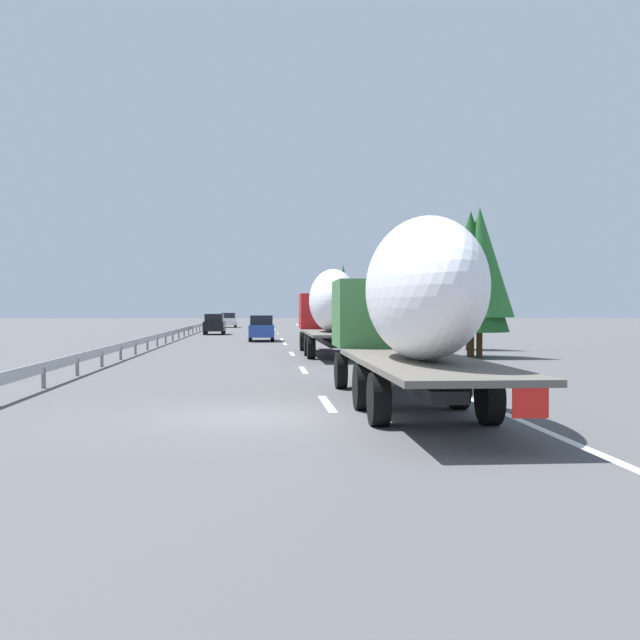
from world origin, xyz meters
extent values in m
plane|color=#4C4C4F|center=(40.00, 0.00, 0.00)|extent=(260.00, 260.00, 0.00)
cube|color=white|center=(2.00, -1.80, 0.00)|extent=(3.20, 0.20, 0.01)
cube|color=white|center=(12.20, -1.80, 0.00)|extent=(3.20, 0.20, 0.01)
cube|color=white|center=(22.69, -1.80, 0.00)|extent=(3.20, 0.20, 0.01)
cube|color=white|center=(33.93, -1.80, 0.00)|extent=(3.20, 0.20, 0.01)
cube|color=white|center=(41.52, -1.80, 0.00)|extent=(3.20, 0.20, 0.01)
cube|color=white|center=(56.20, -1.80, 0.00)|extent=(3.20, 0.20, 0.01)
cube|color=white|center=(54.74, -1.80, 0.00)|extent=(3.20, 0.20, 0.01)
cube|color=white|center=(69.97, -1.80, 0.00)|extent=(3.20, 0.20, 0.01)
cube|color=white|center=(88.20, -1.80, 0.00)|extent=(3.20, 0.20, 0.01)
cube|color=white|center=(45.00, -5.50, 0.00)|extent=(110.00, 0.20, 0.01)
cube|color=#B21919|center=(25.45, -3.60, 2.15)|extent=(2.40, 2.50, 1.90)
cube|color=black|center=(26.55, -3.60, 2.65)|extent=(0.08, 2.12, 0.80)
cube|color=#262628|center=(22.55, -3.60, 0.67)|extent=(10.66, 0.70, 0.24)
cube|color=#59544C|center=(19.66, -3.60, 1.14)|extent=(9.19, 2.50, 0.12)
ellipsoid|color=white|center=(19.72, -3.60, 2.67)|extent=(6.03, 2.20, 2.94)
cube|color=red|center=(15.09, -4.29, 0.90)|extent=(0.04, 0.56, 0.56)
cylinder|color=black|center=(25.45, -2.50, 0.52)|extent=(1.04, 0.30, 1.04)
cylinder|color=black|center=(25.45, -4.70, 0.52)|extent=(1.04, 0.30, 1.04)
cylinder|color=black|center=(20.86, -2.50, 0.52)|extent=(1.04, 0.35, 1.04)
cylinder|color=black|center=(20.86, -4.70, 0.52)|extent=(1.04, 0.35, 1.04)
cylinder|color=black|center=(18.46, -2.50, 0.52)|extent=(1.04, 0.35, 1.04)
cylinder|color=black|center=(18.46, -4.70, 0.52)|extent=(1.04, 0.35, 1.04)
cube|color=#387038|center=(5.49, -3.60, 2.15)|extent=(2.40, 2.50, 1.90)
cube|color=black|center=(6.59, -3.60, 2.65)|extent=(0.08, 2.12, 0.80)
cube|color=#262628|center=(2.55, -3.60, 0.67)|extent=(10.83, 0.70, 0.24)
cube|color=#59544C|center=(-0.39, -3.60, 1.14)|extent=(9.37, 2.50, 0.12)
ellipsoid|color=white|center=(-0.34, -3.60, 2.70)|extent=(6.77, 2.20, 3.00)
cube|color=red|center=(-5.05, -4.29, 0.90)|extent=(0.04, 0.56, 0.56)
cylinder|color=black|center=(5.49, -2.50, 0.52)|extent=(1.04, 0.30, 1.04)
cylinder|color=black|center=(5.49, -4.70, 0.52)|extent=(1.04, 0.30, 1.04)
cylinder|color=black|center=(0.81, -2.50, 0.52)|extent=(1.04, 0.35, 1.04)
cylinder|color=black|center=(0.81, -4.70, 0.52)|extent=(1.04, 0.35, 1.04)
cylinder|color=black|center=(-1.59, -2.50, 0.52)|extent=(1.04, 0.35, 1.04)
cylinder|color=black|center=(-1.59, -4.70, 0.52)|extent=(1.04, 0.35, 1.04)
cube|color=black|center=(52.88, 3.88, 0.74)|extent=(4.32, 1.79, 0.84)
cube|color=black|center=(52.56, 3.88, 1.50)|extent=(2.37, 1.57, 0.68)
cylinder|color=black|center=(54.22, 4.67, 0.32)|extent=(0.64, 0.22, 0.64)
cylinder|color=black|center=(54.22, 3.08, 0.32)|extent=(0.64, 0.22, 0.64)
cylinder|color=black|center=(51.54, 4.67, 0.32)|extent=(0.64, 0.22, 0.64)
cylinder|color=black|center=(51.54, 3.08, 0.32)|extent=(0.64, 0.22, 0.64)
cube|color=#28479E|center=(38.34, -0.27, 0.74)|extent=(4.53, 1.75, 0.84)
cube|color=black|center=(38.00, -0.27, 1.49)|extent=(2.49, 1.54, 0.66)
cylinder|color=black|center=(39.74, 0.50, 0.32)|extent=(0.64, 0.22, 0.64)
cylinder|color=black|center=(39.74, -1.05, 0.32)|extent=(0.64, 0.22, 0.64)
cylinder|color=black|center=(36.94, 0.50, 0.32)|extent=(0.64, 0.22, 0.64)
cylinder|color=black|center=(36.94, -1.05, 0.32)|extent=(0.64, 0.22, 0.64)
cube|color=white|center=(79.14, 3.69, 0.74)|extent=(4.39, 1.84, 0.84)
cube|color=black|center=(78.81, 3.69, 1.48)|extent=(2.41, 1.62, 0.63)
cylinder|color=black|center=(80.50, 4.51, 0.32)|extent=(0.64, 0.22, 0.64)
cylinder|color=black|center=(80.50, 2.87, 0.32)|extent=(0.64, 0.22, 0.64)
cylinder|color=black|center=(77.78, 4.51, 0.32)|extent=(0.64, 0.22, 0.64)
cylinder|color=black|center=(77.78, 2.87, 0.32)|extent=(0.64, 0.22, 0.64)
cylinder|color=gray|center=(41.53, -6.70, 1.30)|extent=(0.10, 0.10, 2.60)
cube|color=#2D569E|center=(41.53, -6.70, 2.95)|extent=(0.06, 0.90, 0.70)
cylinder|color=#472D19|center=(19.22, -10.07, 0.60)|extent=(0.34, 0.34, 1.20)
cone|color=#194C1E|center=(19.22, -10.07, 4.05)|extent=(3.60, 3.60, 5.69)
cylinder|color=#472D19|center=(36.24, -11.18, 0.74)|extent=(0.36, 0.36, 1.48)
cone|color=#1E5B23|center=(36.24, -11.18, 4.34)|extent=(2.78, 2.78, 5.70)
cylinder|color=#472D19|center=(19.17, -10.48, 0.94)|extent=(0.29, 0.29, 1.89)
cone|color=#286B2D|center=(19.17, -10.48, 4.48)|extent=(3.23, 3.23, 5.18)
cylinder|color=#472D19|center=(55.60, -10.74, 0.93)|extent=(0.27, 0.27, 1.86)
cone|color=#194C1E|center=(55.60, -10.74, 4.04)|extent=(3.34, 3.34, 4.35)
cylinder|color=#472D19|center=(74.31, -9.97, 0.94)|extent=(0.30, 0.30, 1.87)
cone|color=#286B2D|center=(74.31, -9.97, 4.68)|extent=(2.42, 2.42, 5.62)
cylinder|color=#472D19|center=(25.81, -11.82, 0.94)|extent=(0.38, 0.38, 1.87)
cone|color=#194C1E|center=(25.81, -11.82, 4.07)|extent=(2.43, 2.43, 4.39)
cube|color=#9EA0A5|center=(43.00, 6.00, 0.60)|extent=(94.00, 0.06, 0.32)
cube|color=slate|center=(6.22, 6.00, 0.30)|extent=(0.10, 0.10, 0.60)
cube|color=slate|center=(10.30, 6.00, 0.30)|extent=(0.10, 0.10, 0.60)
cube|color=slate|center=(14.39, 6.00, 0.30)|extent=(0.10, 0.10, 0.60)
cube|color=slate|center=(18.48, 6.00, 0.30)|extent=(0.10, 0.10, 0.60)
cube|color=slate|center=(22.57, 6.00, 0.30)|extent=(0.10, 0.10, 0.60)
cube|color=slate|center=(26.65, 6.00, 0.30)|extent=(0.10, 0.10, 0.60)
cube|color=slate|center=(30.74, 6.00, 0.30)|extent=(0.10, 0.10, 0.60)
cube|color=slate|center=(34.83, 6.00, 0.30)|extent=(0.10, 0.10, 0.60)
cube|color=slate|center=(38.91, 6.00, 0.30)|extent=(0.10, 0.10, 0.60)
cube|color=slate|center=(43.00, 6.00, 0.30)|extent=(0.10, 0.10, 0.60)
cube|color=slate|center=(47.09, 6.00, 0.30)|extent=(0.10, 0.10, 0.60)
cube|color=slate|center=(51.17, 6.00, 0.30)|extent=(0.10, 0.10, 0.60)
cube|color=slate|center=(55.26, 6.00, 0.30)|extent=(0.10, 0.10, 0.60)
cube|color=slate|center=(59.35, 6.00, 0.30)|extent=(0.10, 0.10, 0.60)
cube|color=slate|center=(63.43, 6.00, 0.30)|extent=(0.10, 0.10, 0.60)
cube|color=slate|center=(67.52, 6.00, 0.30)|extent=(0.10, 0.10, 0.60)
cube|color=slate|center=(71.61, 6.00, 0.30)|extent=(0.10, 0.10, 0.60)
cube|color=slate|center=(75.70, 6.00, 0.30)|extent=(0.10, 0.10, 0.60)
cube|color=slate|center=(79.78, 6.00, 0.30)|extent=(0.10, 0.10, 0.60)
cube|color=slate|center=(83.87, 6.00, 0.30)|extent=(0.10, 0.10, 0.60)
cube|color=slate|center=(87.96, 6.00, 0.30)|extent=(0.10, 0.10, 0.60)
camera|label=1|loc=(-16.45, -0.21, 2.28)|focal=43.39mm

